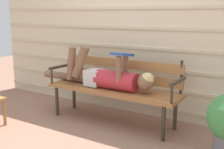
{
  "coord_description": "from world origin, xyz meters",
  "views": [
    {
      "loc": [
        1.84,
        -2.81,
        1.32
      ],
      "look_at": [
        0.0,
        0.1,
        0.61
      ],
      "focal_mm": 46.58,
      "sensor_mm": 36.0,
      "label": 1
    }
  ],
  "objects": [
    {
      "name": "ground_plane",
      "position": [
        0.0,
        0.0,
        0.0
      ],
      "size": [
        12.0,
        12.0,
        0.0
      ],
      "primitive_type": "plane",
      "color": "#936B56"
    },
    {
      "name": "house_siding",
      "position": [
        0.0,
        0.62,
        1.15
      ],
      "size": [
        4.82,
        0.08,
        2.3
      ],
      "color": "beige",
      "rests_on": "ground"
    },
    {
      "name": "park_bench",
      "position": [
        0.0,
        0.17,
        0.47
      ],
      "size": [
        1.71,
        0.47,
        0.82
      ],
      "color": "#9E6638",
      "rests_on": "ground"
    },
    {
      "name": "reclining_person",
      "position": [
        -0.08,
        0.1,
        0.58
      ],
      "size": [
        1.71,
        0.26,
        0.53
      ],
      "color": "#B72D38"
    }
  ]
}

